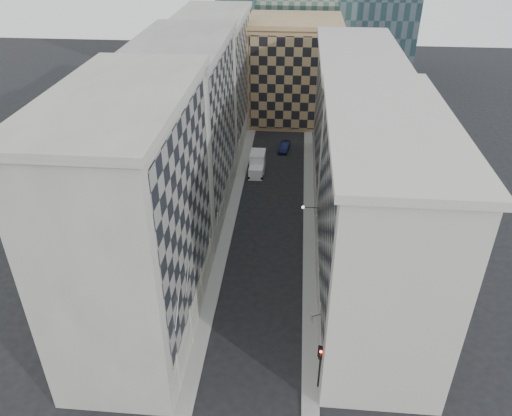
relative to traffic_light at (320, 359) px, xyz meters
The scene contains 14 objects.
sidewalk_west 28.53m from the traffic_light, 113.19° to the left, with size 1.50×100.00×0.15m, color #989893.
sidewalk_east 26.26m from the traffic_light, 91.43° to the left, with size 1.50×100.00×0.15m, color #989893.
bldg_left_a 19.99m from the traffic_light, 157.29° to the left, with size 10.80×22.80×23.70m.
bldg_left_b 34.42m from the traffic_light, 120.04° to the left, with size 10.80×22.80×22.70m.
bldg_left_c 54.20m from the traffic_light, 108.20° to the left, with size 10.80×22.80×21.70m.
bldg_right_a 13.86m from the traffic_light, 65.70° to the left, with size 10.80×26.80×20.70m.
bldg_right_b 38.86m from the traffic_light, 82.52° to the left, with size 10.80×28.80×19.70m.
tan_block 64.31m from the traffic_light, 93.49° to the left, with size 16.80×14.80×18.80m.
flagpoles_left 12.77m from the traffic_light, behind, with size 0.10×6.33×2.33m.
bracket_lamp 20.26m from the traffic_light, 94.35° to the left, with size 1.98×0.36×0.36m.
traffic_light is the anchor object (origin of this frame).
box_truck 41.43m from the traffic_light, 102.17° to the left, with size 2.32×5.55×3.03m.
dark_car 49.16m from the traffic_light, 95.56° to the left, with size 1.50×4.32×1.42m, color #10153C.
shop_sign 4.51m from the traffic_light, 98.55° to the left, with size 0.98×0.70×0.82m.
Camera 1 is at (3.03, -25.34, 36.00)m, focal length 35.00 mm.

